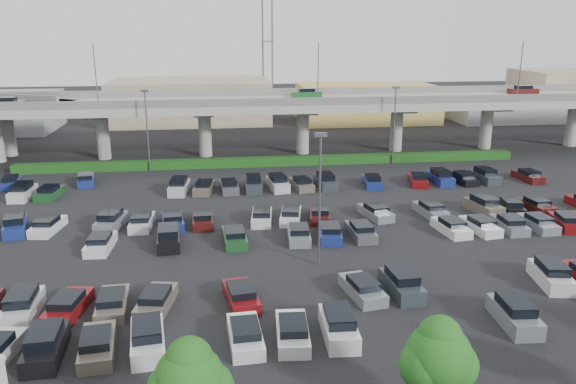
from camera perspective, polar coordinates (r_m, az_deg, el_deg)
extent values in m
plane|color=black|center=(51.00, 1.49, -3.81)|extent=(280.00, 280.00, 0.00)
cube|color=gray|center=(80.32, -2.04, 8.92)|extent=(150.00, 13.00, 1.10)
cube|color=#5E5E59|center=(74.02, -1.58, 9.11)|extent=(150.00, 0.50, 1.00)
cube|color=#5E5E59|center=(86.38, -2.45, 10.13)|extent=(150.00, 0.50, 1.00)
cylinder|color=gray|center=(82.03, -18.29, 5.51)|extent=(1.80, 1.80, 6.70)
cube|color=#5E5E59|center=(81.55, -18.49, 7.68)|extent=(2.60, 9.75, 0.50)
cylinder|color=gray|center=(80.57, -8.43, 5.97)|extent=(1.80, 1.80, 6.70)
cube|color=#5E5E59|center=(80.08, -8.52, 8.19)|extent=(2.60, 9.75, 0.50)
cylinder|color=gray|center=(81.53, 1.51, 6.26)|extent=(1.80, 1.80, 6.70)
cube|color=#5E5E59|center=(81.04, 1.52, 8.45)|extent=(2.60, 9.75, 0.50)
cylinder|color=gray|center=(84.82, 10.95, 6.36)|extent=(1.80, 1.80, 6.70)
cube|color=#5E5E59|center=(84.35, 11.07, 8.47)|extent=(2.60, 9.75, 0.50)
cylinder|color=gray|center=(90.18, 19.48, 6.31)|extent=(1.80, 1.80, 6.70)
cube|color=#5E5E59|center=(89.74, 19.67, 8.28)|extent=(2.60, 9.75, 0.50)
cylinder|color=gray|center=(97.28, 26.91, 6.14)|extent=(1.80, 1.80, 6.70)
cube|color=#5E5E59|center=(96.87, 27.15, 7.97)|extent=(2.60, 9.75, 0.50)
cube|color=#645A4E|center=(81.30, -26.68, 7.99)|extent=(4.40, 1.82, 0.82)
cube|color=black|center=(81.23, -26.73, 8.43)|extent=(2.30, 1.60, 0.50)
cube|color=#1C5024|center=(83.93, 1.90, 9.89)|extent=(4.40, 1.82, 0.82)
cube|color=black|center=(83.86, 1.90, 10.32)|extent=(2.30, 1.60, 0.50)
cube|color=#441412|center=(95.50, 22.76, 9.44)|extent=(4.40, 1.82, 0.82)
cube|color=black|center=(95.44, 22.80, 9.81)|extent=(2.30, 1.60, 0.50)
cylinder|color=#4B4C50|center=(74.84, -18.94, 11.04)|extent=(0.14, 0.14, 8.00)
cylinder|color=#4B4C50|center=(74.67, 3.07, 11.86)|extent=(0.14, 0.14, 8.00)
cylinder|color=#4B4C50|center=(84.36, 22.51, 11.18)|extent=(0.14, 0.14, 8.00)
cylinder|color=gray|center=(89.19, -26.49, 5.43)|extent=(1.60, 1.60, 6.70)
cube|color=#163810|center=(74.65, -1.47, 3.13)|extent=(66.00, 1.60, 1.10)
sphere|color=#154F16|center=(25.05, -10.02, -18.34)|extent=(3.04, 3.04, 3.04)
sphere|color=#154F16|center=(24.67, -10.01, -16.52)|extent=(2.06, 2.06, 2.06)
sphere|color=#154F16|center=(26.97, 15.05, -15.88)|extent=(3.07, 3.07, 3.07)
sphere|color=#154F16|center=(27.59, 16.31, -16.53)|extent=(2.41, 2.41, 2.41)
sphere|color=#154F16|center=(26.87, 13.82, -16.73)|extent=(2.41, 2.41, 2.41)
sphere|color=#154F16|center=(26.63, 15.17, -14.13)|extent=(2.08, 2.08, 2.08)
cube|color=black|center=(34.82, -23.36, -14.37)|extent=(2.04, 4.48, 1.05)
cube|color=black|center=(34.43, -23.52, -13.19)|extent=(1.73, 2.68, 0.65)
cube|color=#645A4E|center=(34.21, -18.77, -14.65)|extent=(2.29, 4.57, 0.82)
cube|color=black|center=(33.73, -18.93, -13.90)|extent=(1.84, 2.46, 0.50)
cube|color=white|center=(33.70, -14.05, -14.51)|extent=(2.33, 4.59, 1.05)
cube|color=black|center=(33.29, -14.15, -13.30)|extent=(1.90, 2.77, 0.65)
cube|color=white|center=(33.52, -4.36, -14.43)|extent=(2.05, 4.49, 0.82)
cube|color=black|center=(33.03, -4.37, -13.67)|extent=(1.72, 2.38, 0.50)
cube|color=white|center=(33.73, 0.45, -14.16)|extent=(2.14, 4.52, 0.82)
cube|color=black|center=(33.25, 0.50, -13.40)|extent=(1.77, 2.41, 0.50)
cube|color=white|center=(34.11, 5.17, -13.64)|extent=(1.99, 4.47, 1.05)
cube|color=black|center=(33.71, 5.20, -12.43)|extent=(1.70, 2.66, 0.65)
cube|color=slate|center=(37.87, 22.00, -11.65)|extent=(2.12, 4.52, 1.05)
cube|color=black|center=(37.51, 22.13, -10.54)|extent=(1.78, 2.70, 0.65)
cube|color=silver|center=(39.83, -25.34, -10.64)|extent=(2.04, 4.49, 1.05)
cube|color=black|center=(39.49, -25.48, -9.58)|extent=(1.73, 2.68, 0.65)
cube|color=maroon|center=(39.11, -21.42, -10.86)|extent=(2.53, 4.64, 0.82)
cube|color=black|center=(38.66, -21.58, -10.16)|extent=(1.97, 2.54, 0.50)
cube|color=#645A4E|center=(38.51, -17.38, -10.88)|extent=(2.05, 4.49, 0.82)
cube|color=black|center=(38.06, -17.51, -10.17)|extent=(1.72, 2.38, 0.50)
cube|color=#645A4E|center=(38.11, -13.24, -10.84)|extent=(2.62, 4.67, 0.82)
cube|color=black|center=(37.66, -13.33, -10.12)|extent=(2.01, 2.56, 0.50)
cube|color=maroon|center=(37.90, -4.80, -10.59)|extent=(2.42, 4.61, 0.82)
cube|color=black|center=(37.44, -4.81, -9.87)|extent=(1.91, 2.50, 0.50)
cube|color=slate|center=(39.06, 7.56, -9.83)|extent=(2.54, 4.64, 0.82)
cube|color=black|center=(38.62, 7.67, -9.12)|extent=(1.97, 2.54, 0.50)
cube|color=#31383F|center=(39.77, 11.45, -9.34)|extent=(2.09, 4.51, 1.05)
cube|color=black|center=(39.43, 11.52, -8.27)|extent=(1.76, 2.70, 0.65)
cube|color=white|center=(44.42, 25.14, -7.84)|extent=(2.54, 4.65, 1.05)
cube|color=black|center=(44.11, 25.27, -6.86)|extent=(2.02, 2.83, 0.65)
cube|color=white|center=(48.93, -18.48, -5.06)|extent=(2.07, 4.50, 0.82)
cube|color=black|center=(48.53, -18.59, -4.45)|extent=(1.73, 2.39, 0.50)
cube|color=black|center=(48.10, -12.04, -4.78)|extent=(2.11, 4.51, 1.05)
cube|color=black|center=(47.82, -12.10, -3.86)|extent=(1.77, 2.70, 0.65)
cube|color=#1C5024|center=(47.97, -5.45, -4.68)|extent=(2.08, 4.50, 0.82)
cube|color=black|center=(47.56, -5.47, -4.06)|extent=(1.73, 2.39, 0.50)
cube|color=slate|center=(48.43, 1.08, -4.40)|extent=(2.14, 4.52, 0.82)
cube|color=black|center=(48.03, 1.12, -3.78)|extent=(1.77, 2.41, 0.50)
cube|color=navy|center=(48.89, 4.28, -4.24)|extent=(2.37, 4.60, 0.82)
cube|color=black|center=(48.49, 4.34, -3.63)|extent=(1.89, 2.49, 0.50)
cube|color=#4C4D53|center=(49.50, 7.40, -4.07)|extent=(1.99, 4.47, 0.82)
cube|color=black|center=(49.11, 7.49, -3.46)|extent=(1.69, 2.36, 0.50)
cube|color=white|center=(52.16, 16.22, -3.54)|extent=(2.31, 4.58, 0.82)
cube|color=black|center=(51.79, 16.36, -2.95)|extent=(1.85, 2.47, 0.50)
cube|color=white|center=(53.31, 18.94, -3.35)|extent=(2.39, 4.60, 0.82)
cube|color=black|center=(52.94, 19.09, -2.78)|extent=(1.89, 2.49, 0.50)
cube|color=slate|center=(54.56, 21.53, -3.17)|extent=(1.91, 4.44, 0.82)
cube|color=black|center=(54.21, 21.70, -2.61)|extent=(1.65, 2.33, 0.50)
cube|color=slate|center=(55.93, 24.01, -2.99)|extent=(2.02, 4.48, 0.82)
cube|color=black|center=(55.58, 24.18, -2.44)|extent=(1.70, 2.37, 0.50)
cube|color=maroon|center=(57.39, 26.36, -2.81)|extent=(2.66, 4.67, 0.82)
cube|color=black|center=(57.05, 26.54, -2.28)|extent=(2.03, 2.57, 0.50)
cube|color=navy|center=(55.60, -25.94, -3.21)|extent=(2.76, 4.70, 1.05)
cube|color=black|center=(55.36, -26.04, -2.41)|extent=(2.14, 2.89, 0.65)
cube|color=white|center=(54.81, -23.20, -3.27)|extent=(2.48, 4.63, 0.82)
cube|color=black|center=(54.44, -23.32, -2.71)|extent=(1.94, 2.52, 0.50)
cube|color=slate|center=(53.51, -17.54, -3.02)|extent=(2.53, 4.64, 1.05)
cube|color=black|center=(53.26, -17.61, -2.18)|extent=(2.02, 2.83, 0.65)
cube|color=white|center=(53.12, -14.60, -3.05)|extent=(2.02, 4.48, 0.82)
cube|color=black|center=(52.73, -14.68, -2.48)|extent=(1.71, 2.37, 0.50)
cube|color=navy|center=(52.83, -11.64, -2.96)|extent=(2.41, 4.61, 0.82)
cube|color=black|center=(52.44, -11.70, -2.38)|extent=(1.90, 2.50, 0.50)
cube|color=#441412|center=(52.68, -8.66, -2.86)|extent=(1.93, 4.44, 0.82)
cube|color=black|center=(52.29, -8.69, -2.28)|extent=(1.66, 2.34, 0.50)
cube|color=white|center=(52.81, -2.68, -2.64)|extent=(2.33, 4.59, 0.82)
cube|color=black|center=(52.42, -2.67, -2.05)|extent=(1.86, 2.47, 0.50)
cube|color=white|center=(53.09, 0.28, -2.51)|extent=(2.66, 4.67, 0.82)
cube|color=black|center=(52.71, 0.31, -1.93)|extent=(2.03, 2.57, 0.50)
cube|color=#441412|center=(53.51, 3.20, -2.39)|extent=(2.45, 4.62, 0.82)
cube|color=black|center=(53.13, 3.25, -1.81)|extent=(1.92, 2.51, 0.50)
cube|color=slate|center=(54.76, 8.87, -2.12)|extent=(2.75, 4.69, 0.82)
cube|color=black|center=(54.39, 8.96, -1.56)|extent=(2.07, 2.60, 0.50)
cube|color=slate|center=(56.52, 14.24, -1.86)|extent=(2.35, 4.59, 0.82)
cube|color=black|center=(56.16, 14.36, -1.31)|extent=(1.87, 2.48, 0.50)
cube|color=#645A4E|center=(58.71, 19.25, -1.48)|extent=(2.50, 4.63, 1.05)
cube|color=black|center=(58.47, 19.32, -0.72)|extent=(2.00, 2.82, 0.65)
cube|color=black|center=(60.01, 21.59, -1.46)|extent=(2.50, 4.63, 0.82)
cube|color=black|center=(59.67, 21.74, -0.94)|extent=(1.95, 2.53, 0.50)
cube|color=#441412|center=(61.38, 23.84, -1.34)|extent=(2.26, 4.56, 0.82)
cube|color=black|center=(61.04, 24.00, -0.83)|extent=(1.83, 2.45, 0.50)
cube|color=white|center=(66.45, -25.34, -0.14)|extent=(2.00, 4.47, 1.05)
cube|color=black|center=(66.24, -25.42, 0.54)|extent=(1.71, 2.66, 0.65)
cube|color=#1C5024|center=(65.67, -23.05, -0.15)|extent=(2.33, 4.58, 0.82)
cube|color=black|center=(65.32, -23.15, 0.33)|extent=(1.86, 2.47, 0.50)
cube|color=silver|center=(63.27, -11.00, 0.39)|extent=(2.30, 4.58, 1.05)
cube|color=black|center=(63.06, -11.04, 1.11)|extent=(1.88, 2.76, 0.65)
cube|color=#645A4E|center=(63.18, -8.51, 0.38)|extent=(2.50, 4.63, 0.82)
cube|color=black|center=(62.82, -8.54, 0.89)|extent=(1.95, 2.53, 0.50)
cube|color=#4C4D53|center=(63.18, -6.02, 0.47)|extent=(2.17, 4.53, 0.82)
cube|color=black|center=(62.82, -6.03, 0.98)|extent=(1.78, 2.42, 0.50)
cube|color=#31383F|center=(63.26, -3.53, 0.66)|extent=(1.92, 4.44, 1.05)
cube|color=black|center=(63.05, -3.54, 1.38)|extent=(1.66, 2.64, 0.65)
cube|color=silver|center=(63.50, -1.05, 0.75)|extent=(2.40, 4.61, 1.05)
cube|color=black|center=(63.28, -1.06, 1.47)|extent=(1.94, 2.79, 0.65)
cube|color=#645A4E|center=(63.88, 1.40, 0.74)|extent=(2.39, 4.60, 0.82)
cube|color=black|center=(63.52, 1.43, 1.24)|extent=(1.89, 2.49, 0.50)
cube|color=#31383F|center=(64.32, 3.82, 0.92)|extent=(2.11, 4.51, 1.05)
cube|color=black|center=(64.10, 3.83, 1.63)|extent=(1.77, 2.70, 0.65)
cube|color=navy|center=(65.62, 8.54, 0.98)|extent=(2.34, 4.59, 0.82)
cube|color=black|center=(65.27, 8.61, 1.47)|extent=(1.87, 2.48, 0.50)
cube|color=maroon|center=(67.32, 13.05, 1.13)|extent=(2.66, 4.67, 0.82)
cube|color=black|center=(66.98, 13.14, 1.60)|extent=(2.03, 2.57, 0.50)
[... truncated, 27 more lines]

